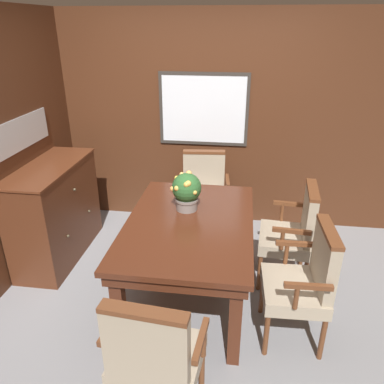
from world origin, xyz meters
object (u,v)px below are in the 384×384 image
chair_right_near (305,279)px  potted_plant (187,191)px  chair_head_near (154,355)px  chair_head_far (204,190)px  sideboard_cabinet (56,212)px  chair_right_far (294,230)px  dining_table (190,231)px

chair_right_near → potted_plant: (-0.98, 0.57, 0.41)m
chair_head_near → chair_head_far: bearing=-85.5°
potted_plant → chair_right_near: bearing=-30.0°
sideboard_cabinet → chair_right_far: bearing=-2.5°
dining_table → chair_head_far: 1.17m
chair_head_near → chair_right_far: size_ratio=1.00×
potted_plant → sideboard_cabinet: potted_plant is taller
chair_right_far → sideboard_cabinet: size_ratio=0.81×
chair_head_far → chair_head_near: bearing=-96.1°
dining_table → chair_right_far: size_ratio=1.63×
dining_table → chair_head_far: bearing=90.4°
chair_head_near → chair_right_near: size_ratio=1.00×
chair_head_far → potted_plant: (-0.05, -0.95, 0.41)m
chair_head_near → sideboard_cabinet: 2.20m
chair_head_far → chair_right_near: same height
chair_right_far → sideboard_cabinet: (-2.38, 0.10, -0.03)m
chair_right_far → potted_plant: 1.07m
chair_head_far → chair_right_far: same height
chair_head_far → dining_table: bearing=-95.1°
dining_table → chair_right_far: chair_right_far is taller
chair_head_far → chair_right_near: bearing=-64.0°
chair_head_far → potted_plant: size_ratio=2.78×
potted_plant → sideboard_cabinet: bearing=169.3°
dining_table → potted_plant: bearing=105.0°
chair_right_far → dining_table: bearing=-63.4°
dining_table → chair_right_far: (0.92, 0.37, -0.13)m
dining_table → sideboard_cabinet: 1.55m
chair_right_near → dining_table: bearing=-113.0°
chair_right_far → potted_plant: size_ratio=2.78×
potted_plant → sideboard_cabinet: (-1.41, 0.26, -0.45)m
dining_table → chair_right_near: chair_right_near is taller
chair_right_near → chair_right_far: 0.73m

